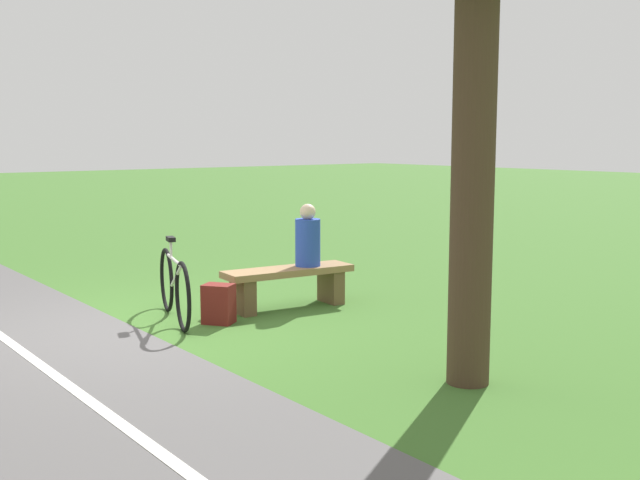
{
  "coord_description": "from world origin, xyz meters",
  "views": [
    {
      "loc": [
        3.28,
        7.48,
        2.01
      ],
      "look_at": [
        -1.31,
        1.65,
        1.03
      ],
      "focal_mm": 43.07,
      "sensor_mm": 36.0,
      "label": 1
    }
  ],
  "objects_px": {
    "backpack": "(219,304)",
    "person_seated": "(308,239)",
    "bench": "(288,281)",
    "bicycle": "(174,286)"
  },
  "relations": [
    {
      "from": "bicycle",
      "to": "backpack",
      "type": "bearing_deg",
      "value": 57.56
    },
    {
      "from": "bicycle",
      "to": "backpack",
      "type": "distance_m",
      "value": 0.55
    },
    {
      "from": "backpack",
      "to": "person_seated",
      "type": "bearing_deg",
      "value": -174.62
    },
    {
      "from": "bench",
      "to": "person_seated",
      "type": "bearing_deg",
      "value": -180.0
    },
    {
      "from": "bench",
      "to": "bicycle",
      "type": "distance_m",
      "value": 1.41
    },
    {
      "from": "bench",
      "to": "backpack",
      "type": "relative_size",
      "value": 3.78
    },
    {
      "from": "person_seated",
      "to": "bicycle",
      "type": "distance_m",
      "value": 1.73
    },
    {
      "from": "backpack",
      "to": "bicycle",
      "type": "bearing_deg",
      "value": -50.11
    },
    {
      "from": "bicycle",
      "to": "backpack",
      "type": "relative_size",
      "value": 3.94
    },
    {
      "from": "bench",
      "to": "bicycle",
      "type": "relative_size",
      "value": 0.96
    }
  ]
}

